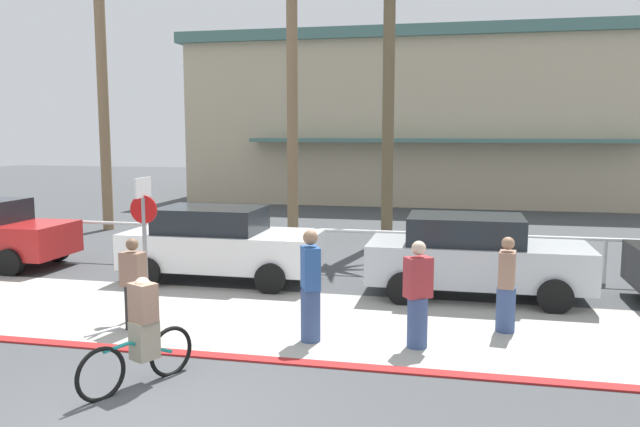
# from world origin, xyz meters

# --- Properties ---
(ground_plane) EXTENTS (80.00, 80.00, 0.00)m
(ground_plane) POSITION_xyz_m (0.00, 10.00, 0.00)
(ground_plane) COLOR #424447
(sidewalk_strip) EXTENTS (44.00, 4.00, 0.02)m
(sidewalk_strip) POSITION_xyz_m (0.00, 4.20, 0.01)
(sidewalk_strip) COLOR #ADAAA0
(sidewalk_strip) RESTS_ON ground
(curb_paint) EXTENTS (44.00, 0.24, 0.03)m
(curb_paint) POSITION_xyz_m (0.00, 2.20, 0.01)
(curb_paint) COLOR maroon
(curb_paint) RESTS_ON ground
(building_backdrop) EXTENTS (24.30, 12.20, 7.96)m
(building_backdrop) POSITION_xyz_m (2.60, 27.39, 4.00)
(building_backdrop) COLOR #BCAD8E
(building_backdrop) RESTS_ON ground
(rail_fence) EXTENTS (22.75, 0.08, 1.04)m
(rail_fence) POSITION_xyz_m (-0.00, 8.50, 0.84)
(rail_fence) COLOR white
(rail_fence) RESTS_ON ground
(stop_sign_bike_lane) EXTENTS (0.52, 0.56, 2.56)m
(stop_sign_bike_lane) POSITION_xyz_m (-2.03, 4.02, 1.68)
(stop_sign_bike_lane) COLOR gray
(stop_sign_bike_lane) RESTS_ON ground
(palm_tree_1) EXTENTS (3.25, 3.77, 9.43)m
(palm_tree_1) POSITION_xyz_m (-8.33, 13.37, 7.13)
(palm_tree_1) COLOR #846B4C
(palm_tree_1) RESTS_ON ground
(palm_tree_2) EXTENTS (2.89, 3.42, 9.33)m
(palm_tree_2) POSITION_xyz_m (-1.81, 13.74, 6.95)
(palm_tree_2) COLOR #846B4C
(palm_tree_2) RESTS_ON ground
(palm_tree_3) EXTENTS (3.03, 3.51, 8.96)m
(palm_tree_3) POSITION_xyz_m (1.37, 13.09, 6.73)
(palm_tree_3) COLOR brown
(palm_tree_3) RESTS_ON ground
(car_white_1) EXTENTS (4.40, 2.02, 1.69)m
(car_white_1) POSITION_xyz_m (-1.70, 6.90, 0.87)
(car_white_1) COLOR white
(car_white_1) RESTS_ON ground
(car_silver_2) EXTENTS (4.40, 2.02, 1.69)m
(car_silver_2) POSITION_xyz_m (3.91, 6.64, 0.87)
(car_silver_2) COLOR #B2B7BC
(car_silver_2) RESTS_ON ground
(cyclist_teal_0) EXTENTS (0.87, 1.65, 1.50)m
(cyclist_teal_0) POSITION_xyz_m (-0.52, 0.98, 0.69)
(cyclist_teal_0) COLOR black
(cyclist_teal_0) RESTS_ON ground
(pedestrian_0) EXTENTS (0.48, 0.44, 1.72)m
(pedestrian_0) POSITION_xyz_m (2.99, 3.24, 0.79)
(pedestrian_0) COLOR #384C7A
(pedestrian_0) RESTS_ON ground
(pedestrian_1) EXTENTS (0.45, 0.38, 1.59)m
(pedestrian_1) POSITION_xyz_m (-1.82, 3.17, 0.73)
(pedestrian_1) COLOR #232326
(pedestrian_1) RESTS_ON ground
(pedestrian_2) EXTENTS (0.36, 0.43, 1.64)m
(pedestrian_2) POSITION_xyz_m (4.40, 4.37, 0.76)
(pedestrian_2) COLOR #384C7A
(pedestrian_2) RESTS_ON ground
(pedestrian_3) EXTENTS (0.42, 0.47, 1.84)m
(pedestrian_3) POSITION_xyz_m (1.29, 3.17, 0.86)
(pedestrian_3) COLOR #384C7A
(pedestrian_3) RESTS_ON ground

